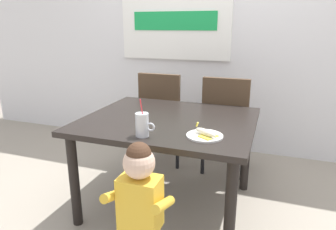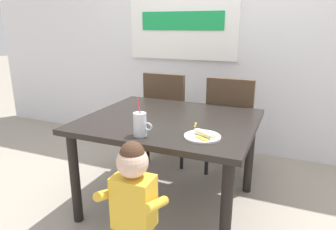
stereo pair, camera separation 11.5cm
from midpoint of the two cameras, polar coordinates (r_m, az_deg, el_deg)
ground_plane at (r=2.59m, az=-1.19°, el=-16.38°), size 24.00×24.00×0.00m
back_wall at (r=3.51m, az=6.99°, el=17.13°), size 6.40×0.17×2.90m
dining_table at (r=2.30m, az=-1.29°, el=-2.89°), size 1.26×1.08×0.73m
dining_chair_left at (r=3.11m, az=-1.94°, el=0.39°), size 0.44×0.44×0.96m
dining_chair_right at (r=2.92m, az=9.75°, el=-0.92°), size 0.44×0.45×0.96m
toddler_standing at (r=1.69m, az=-7.29°, el=-15.03°), size 0.33×0.24×0.84m
milk_cup at (r=1.91m, az=-6.56°, el=-2.10°), size 0.13×0.08×0.25m
snack_plate at (r=1.91m, az=5.19°, el=-3.92°), size 0.23×0.23×0.01m
peeled_banana at (r=1.89m, az=5.34°, el=-3.35°), size 0.17×0.15×0.07m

